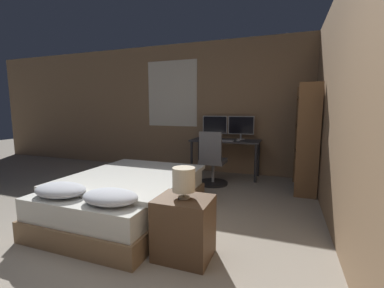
{
  "coord_description": "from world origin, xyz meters",
  "views": [
    {
      "loc": [
        1.52,
        -1.47,
        1.32
      ],
      "look_at": [
        0.06,
        2.48,
        0.75
      ],
      "focal_mm": 24.0,
      "sensor_mm": 36.0,
      "label": 1
    }
  ],
  "objects_px": {
    "nightstand": "(184,228)",
    "keyboard": "(223,140)",
    "desk": "(225,145)",
    "bedside_lamp": "(184,180)",
    "bed": "(128,196)",
    "office_chair": "(212,165)",
    "bookshelf": "(307,133)",
    "monitor_right": "(241,126)",
    "monitor_left": "(215,126)",
    "computer_mouse": "(238,141)"
  },
  "relations": [
    {
      "from": "monitor_right",
      "to": "nightstand",
      "type": "bearing_deg",
      "value": -89.63
    },
    {
      "from": "monitor_right",
      "to": "office_chair",
      "type": "bearing_deg",
      "value": -112.19
    },
    {
      "from": "bed",
      "to": "desk",
      "type": "bearing_deg",
      "value": 73.0
    },
    {
      "from": "bed",
      "to": "monitor_right",
      "type": "bearing_deg",
      "value": 68.69
    },
    {
      "from": "desk",
      "to": "monitor_right",
      "type": "relative_size",
      "value": 2.62
    },
    {
      "from": "bed",
      "to": "office_chair",
      "type": "distance_m",
      "value": 1.76
    },
    {
      "from": "bed",
      "to": "office_chair",
      "type": "bearing_deg",
      "value": 69.14
    },
    {
      "from": "nightstand",
      "to": "office_chair",
      "type": "relative_size",
      "value": 0.58
    },
    {
      "from": "monitor_left",
      "to": "bed",
      "type": "bearing_deg",
      "value": -99.98
    },
    {
      "from": "nightstand",
      "to": "keyboard",
      "type": "distance_m",
      "value": 2.76
    },
    {
      "from": "bed",
      "to": "bedside_lamp",
      "type": "bearing_deg",
      "value": -30.57
    },
    {
      "from": "monitor_right",
      "to": "office_chair",
      "type": "height_order",
      "value": "monitor_right"
    },
    {
      "from": "bed",
      "to": "keyboard",
      "type": "bearing_deg",
      "value": 71.64
    },
    {
      "from": "nightstand",
      "to": "bedside_lamp",
      "type": "relative_size",
      "value": 2.0
    },
    {
      "from": "bed",
      "to": "computer_mouse",
      "type": "relative_size",
      "value": 27.88
    },
    {
      "from": "nightstand",
      "to": "monitor_right",
      "type": "distance_m",
      "value": 3.15
    },
    {
      "from": "desk",
      "to": "keyboard",
      "type": "height_order",
      "value": "keyboard"
    },
    {
      "from": "bedside_lamp",
      "to": "desk",
      "type": "height_order",
      "value": "bedside_lamp"
    },
    {
      "from": "office_chair",
      "to": "bookshelf",
      "type": "relative_size",
      "value": 0.56
    },
    {
      "from": "monitor_right",
      "to": "keyboard",
      "type": "distance_m",
      "value": 0.52
    },
    {
      "from": "keyboard",
      "to": "bookshelf",
      "type": "relative_size",
      "value": 0.22
    },
    {
      "from": "desk",
      "to": "bookshelf",
      "type": "xyz_separation_m",
      "value": [
        1.41,
        -0.5,
        0.33
      ]
    },
    {
      "from": "nightstand",
      "to": "monitor_left",
      "type": "xyz_separation_m",
      "value": [
        -0.55,
        3.07,
        0.72
      ]
    },
    {
      "from": "desk",
      "to": "monitor_right",
      "type": "xyz_separation_m",
      "value": [
        0.27,
        0.18,
        0.36
      ]
    },
    {
      "from": "nightstand",
      "to": "computer_mouse",
      "type": "bearing_deg",
      "value": 90.13
    },
    {
      "from": "desk",
      "to": "monitor_left",
      "type": "distance_m",
      "value": 0.49
    },
    {
      "from": "bed",
      "to": "desk",
      "type": "distance_m",
      "value": 2.43
    },
    {
      "from": "bed",
      "to": "computer_mouse",
      "type": "xyz_separation_m",
      "value": [
        0.98,
        2.12,
        0.49
      ]
    },
    {
      "from": "bed",
      "to": "monitor_right",
      "type": "height_order",
      "value": "monitor_right"
    },
    {
      "from": "office_chair",
      "to": "bookshelf",
      "type": "bearing_deg",
      "value": 5.89
    },
    {
      "from": "nightstand",
      "to": "bookshelf",
      "type": "relative_size",
      "value": 0.32
    },
    {
      "from": "desk",
      "to": "bed",
      "type": "bearing_deg",
      "value": -107.0
    },
    {
      "from": "nightstand",
      "to": "bedside_lamp",
      "type": "xyz_separation_m",
      "value": [
        0.0,
        0.0,
        0.44
      ]
    },
    {
      "from": "bedside_lamp",
      "to": "office_chair",
      "type": "height_order",
      "value": "office_chair"
    },
    {
      "from": "desk",
      "to": "monitor_left",
      "type": "height_order",
      "value": "monitor_left"
    },
    {
      "from": "bed",
      "to": "keyboard",
      "type": "height_order",
      "value": "keyboard"
    },
    {
      "from": "monitor_left",
      "to": "office_chair",
      "type": "bearing_deg",
      "value": -77.39
    },
    {
      "from": "nightstand",
      "to": "desk",
      "type": "height_order",
      "value": "desk"
    },
    {
      "from": "bed",
      "to": "nightstand",
      "type": "height_order",
      "value": "bed"
    },
    {
      "from": "monitor_left",
      "to": "bookshelf",
      "type": "xyz_separation_m",
      "value": [
        1.68,
        -0.69,
        -0.04
      ]
    },
    {
      "from": "bedside_lamp",
      "to": "keyboard",
      "type": "xyz_separation_m",
      "value": [
        -0.29,
        2.7,
        0.02
      ]
    },
    {
      "from": "monitor_right",
      "to": "bookshelf",
      "type": "bearing_deg",
      "value": -30.94
    },
    {
      "from": "bed",
      "to": "bedside_lamp",
      "type": "height_order",
      "value": "bedside_lamp"
    },
    {
      "from": "keyboard",
      "to": "desk",
      "type": "bearing_deg",
      "value": 90.0
    },
    {
      "from": "bed",
      "to": "computer_mouse",
      "type": "height_order",
      "value": "computer_mouse"
    },
    {
      "from": "nightstand",
      "to": "keyboard",
      "type": "relative_size",
      "value": 1.44
    },
    {
      "from": "bedside_lamp",
      "to": "bed",
      "type": "bearing_deg",
      "value": 149.43
    },
    {
      "from": "bedside_lamp",
      "to": "desk",
      "type": "bearing_deg",
      "value": 95.66
    },
    {
      "from": "keyboard",
      "to": "nightstand",
      "type": "bearing_deg",
      "value": -83.97
    },
    {
      "from": "bedside_lamp",
      "to": "computer_mouse",
      "type": "distance_m",
      "value": 2.7
    }
  ]
}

